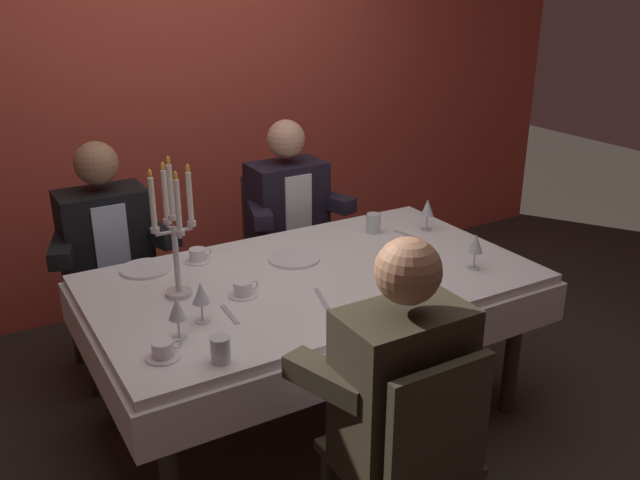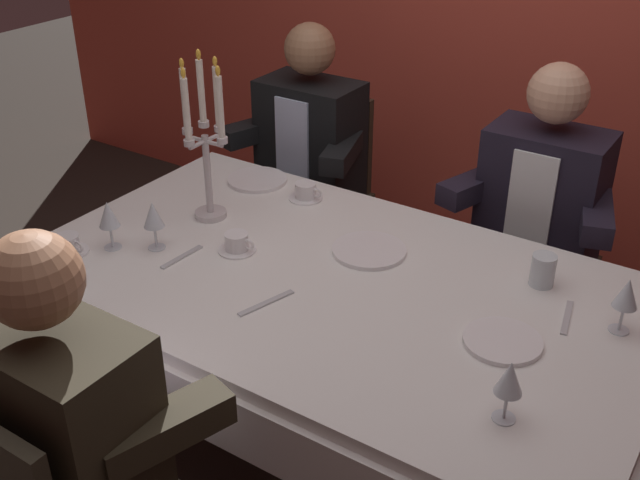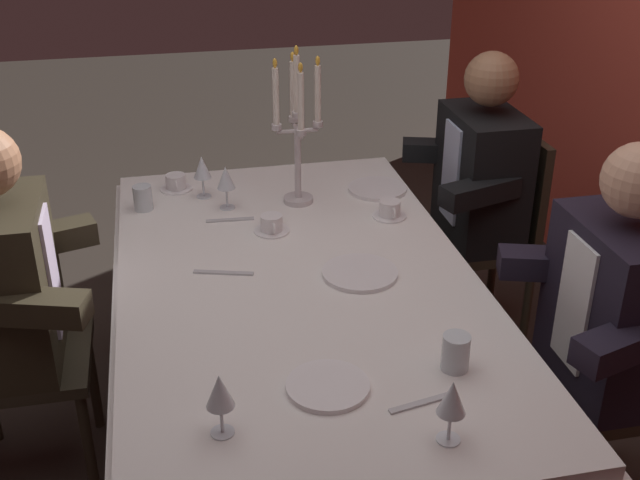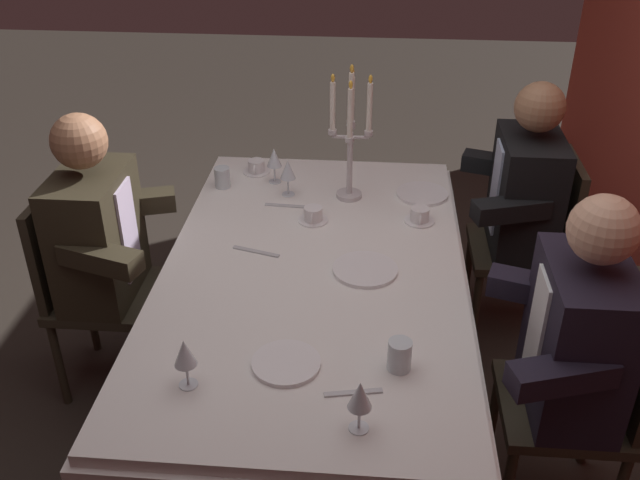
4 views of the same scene
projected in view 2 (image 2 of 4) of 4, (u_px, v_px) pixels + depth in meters
The scene contains 21 objects.
ground_plane at pixel (332, 458), 2.68m from camera, with size 12.00×12.00×0.00m, color #2F2923.
dining_table at pixel (333, 310), 2.38m from camera, with size 1.94×1.14×0.74m.
candelabra at pixel (205, 142), 2.54m from camera, with size 0.19×0.19×0.59m.
dinner_plate_0 at pixel (503, 341), 2.03m from camera, with size 0.21×0.21×0.01m, color white.
dinner_plate_1 at pixel (257, 180), 2.92m from camera, with size 0.22×0.22×0.01m, color white.
dinner_plate_2 at pixel (369, 250), 2.45m from camera, with size 0.24×0.24×0.01m, color white.
wine_glass_0 at pixel (509, 380), 1.73m from camera, with size 0.07×0.07×0.16m.
wine_glass_1 at pixel (627, 295), 2.03m from camera, with size 0.07×0.07×0.16m.
wine_glass_2 at pixel (153, 216), 2.42m from camera, with size 0.07×0.07×0.16m.
wine_glass_3 at pixel (108, 215), 2.42m from camera, with size 0.07×0.07×0.16m.
water_tumbler_0 at pixel (543, 270), 2.26m from camera, with size 0.07×0.07×0.10m, color silver.
water_tumbler_1 at pixel (71, 272), 2.26m from camera, with size 0.07×0.07×0.09m, color silver.
coffee_cup_0 at pixel (237, 243), 2.45m from camera, with size 0.13×0.12×0.06m.
coffee_cup_1 at pixel (306, 192), 2.78m from camera, with size 0.13×0.12×0.06m.
coffee_cup_2 at pixel (69, 245), 2.44m from camera, with size 0.13×0.12×0.06m.
fork_0 at pixel (567, 318), 2.13m from camera, with size 0.17×0.02×0.01m, color #B7B7BC.
knife_1 at pixel (266, 303), 2.20m from camera, with size 0.19×0.02×0.01m, color #B7B7BC.
spoon_2 at pixel (182, 257), 2.42m from camera, with size 0.17×0.02×0.01m, color #B7B7BC.
seated_diner_0 at pixel (311, 141), 3.29m from camera, with size 0.63×0.48×1.24m.
seated_diner_1 at pixel (63, 429), 1.76m from camera, with size 0.63×0.48×1.24m.
seated_diner_2 at pixel (542, 199), 2.80m from camera, with size 0.63×0.48×1.24m.
Camera 2 is at (1.05, -1.67, 1.97)m, focal length 43.18 mm.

